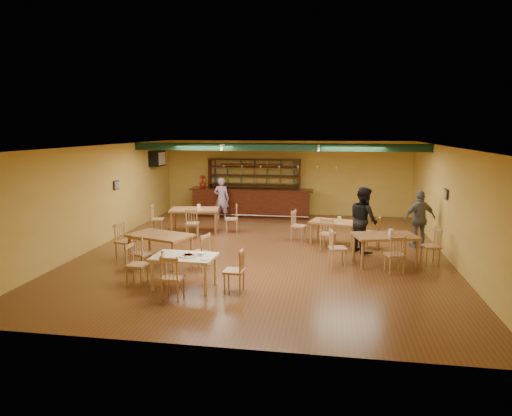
% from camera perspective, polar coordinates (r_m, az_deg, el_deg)
% --- Properties ---
extents(floor, '(12.00, 12.00, 0.00)m').
position_cam_1_polar(floor, '(13.38, 1.11, -5.33)').
color(floor, brown).
rests_on(floor, ground).
extents(ceiling_beam, '(10.00, 0.30, 0.25)m').
position_cam_1_polar(ceiling_beam, '(15.71, 2.62, 7.51)').
color(ceiling_beam, black).
rests_on(ceiling_beam, ceiling).
extents(track_rail_left, '(0.05, 2.50, 0.05)m').
position_cam_1_polar(track_rail_left, '(16.60, -3.38, 7.87)').
color(track_rail_left, silver).
rests_on(track_rail_left, ceiling).
extents(track_rail_right, '(0.05, 2.50, 0.05)m').
position_cam_1_polar(track_rail_right, '(16.20, 7.84, 7.75)').
color(track_rail_right, silver).
rests_on(track_rail_right, ceiling).
extents(ac_unit, '(0.34, 0.70, 0.48)m').
position_cam_1_polar(ac_unit, '(18.27, -12.07, 5.99)').
color(ac_unit, silver).
rests_on(ac_unit, wall_left).
extents(picture_left, '(0.04, 0.34, 0.28)m').
position_cam_1_polar(picture_left, '(15.48, -16.86, 2.72)').
color(picture_left, black).
rests_on(picture_left, wall_left).
extents(picture_right, '(0.04, 0.34, 0.28)m').
position_cam_1_polar(picture_right, '(13.77, 22.40, 1.58)').
color(picture_right, black).
rests_on(picture_right, wall_right).
extents(bar_counter, '(4.89, 0.85, 1.13)m').
position_cam_1_polar(bar_counter, '(18.44, -0.56, 0.66)').
color(bar_counter, black).
rests_on(bar_counter, ground).
extents(back_bar_hutch, '(3.78, 0.40, 2.28)m').
position_cam_1_polar(back_bar_hutch, '(18.97, -0.24, 2.67)').
color(back_bar_hutch, black).
rests_on(back_bar_hutch, ground).
extents(poinsettia, '(0.36, 0.36, 0.50)m').
position_cam_1_polar(poinsettia, '(18.77, -6.58, 3.26)').
color(poinsettia, '#A41C0F').
rests_on(poinsettia, bar_counter).
extents(dining_table_a, '(1.76, 1.25, 0.81)m').
position_cam_1_polar(dining_table_a, '(15.85, -7.57, -1.53)').
color(dining_table_a, '#A36A39').
rests_on(dining_table_a, ground).
extents(dining_table_b, '(1.59, 1.20, 0.71)m').
position_cam_1_polar(dining_table_b, '(14.34, 9.61, -2.99)').
color(dining_table_b, '#A36A39').
rests_on(dining_table_b, ground).
extents(dining_table_c, '(1.79, 1.40, 0.79)m').
position_cam_1_polar(dining_table_c, '(12.31, -11.67, -4.98)').
color(dining_table_c, '#A36A39').
rests_on(dining_table_c, ground).
extents(dining_table_d, '(1.74, 1.28, 0.78)m').
position_cam_1_polar(dining_table_d, '(12.48, 15.55, -4.96)').
color(dining_table_d, '#A36A39').
rests_on(dining_table_d, ground).
extents(near_table, '(1.40, 0.93, 0.73)m').
position_cam_1_polar(near_table, '(10.43, -8.81, -7.76)').
color(near_table, beige).
rests_on(near_table, ground).
extents(pizza_tray, '(0.41, 0.41, 0.01)m').
position_cam_1_polar(pizza_tray, '(10.29, -8.34, -5.82)').
color(pizza_tray, silver).
rests_on(pizza_tray, near_table).
extents(parmesan_shaker, '(0.08, 0.08, 0.11)m').
position_cam_1_polar(parmesan_shaker, '(10.32, -11.44, -5.60)').
color(parmesan_shaker, '#EAE5C6').
rests_on(parmesan_shaker, near_table).
extents(napkin_stack, '(0.23, 0.19, 0.03)m').
position_cam_1_polar(napkin_stack, '(10.40, -6.74, -5.58)').
color(napkin_stack, white).
rests_on(napkin_stack, near_table).
extents(pizza_server, '(0.33, 0.21, 0.00)m').
position_cam_1_polar(pizza_server, '(10.29, -7.48, -5.75)').
color(pizza_server, silver).
rests_on(pizza_server, pizza_tray).
extents(side_plate, '(0.23, 0.23, 0.01)m').
position_cam_1_polar(side_plate, '(9.99, -6.27, -6.26)').
color(side_plate, white).
rests_on(side_plate, near_table).
extents(patron_bar, '(0.63, 0.44, 1.65)m').
position_cam_1_polar(patron_bar, '(17.81, -4.28, 1.15)').
color(patron_bar, purple).
rests_on(patron_bar, ground).
extents(patron_right_a, '(1.03, 1.13, 1.88)m').
position_cam_1_polar(patron_right_a, '(13.46, 13.09, -1.39)').
color(patron_right_a, black).
rests_on(patron_right_a, ground).
extents(patron_right_b, '(1.08, 0.74, 1.70)m').
position_cam_1_polar(patron_right_b, '(14.49, 19.52, -1.27)').
color(patron_right_b, slate).
rests_on(patron_right_b, ground).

